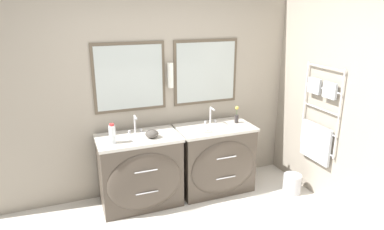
{
  "coord_description": "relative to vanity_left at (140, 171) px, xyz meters",
  "views": [
    {
      "loc": [
        -1.03,
        -2.22,
        2.25
      ],
      "look_at": [
        0.3,
        1.19,
        1.1
      ],
      "focal_mm": 32.0,
      "sensor_mm": 36.0,
      "label": 1
    }
  ],
  "objects": [
    {
      "name": "vanity_left",
      "position": [
        0.0,
        0.0,
        0.0
      ],
      "size": [
        0.94,
        0.62,
        0.85
      ],
      "color": "#4C4238",
      "rests_on": "ground_plane"
    },
    {
      "name": "vanity_right",
      "position": [
        0.97,
        0.0,
        0.0
      ],
      "size": [
        0.94,
        0.62,
        0.85
      ],
      "color": "#4C4238",
      "rests_on": "ground_plane"
    },
    {
      "name": "faucet_left",
      "position": [
        0.0,
        0.17,
        0.52
      ],
      "size": [
        0.17,
        0.13,
        0.21
      ],
      "color": "silver",
      "rests_on": "vanity_left"
    },
    {
      "name": "wall_back",
      "position": [
        0.29,
        0.38,
        0.87
      ],
      "size": [
        5.23,
        0.15,
        2.6
      ],
      "color": "#9E9384",
      "rests_on": "ground_plane"
    },
    {
      "name": "faucet_right",
      "position": [
        0.97,
        0.17,
        0.52
      ],
      "size": [
        0.17,
        0.13,
        0.21
      ],
      "color": "silver",
      "rests_on": "vanity_right"
    },
    {
      "name": "waste_bin",
      "position": [
        1.84,
        -0.42,
        -0.3
      ],
      "size": [
        0.23,
        0.23,
        0.25
      ],
      "color": "#B7B7BC",
      "rests_on": "ground_plane"
    },
    {
      "name": "amenity_bowl",
      "position": [
        0.14,
        -0.05,
        0.46
      ],
      "size": [
        0.15,
        0.15,
        0.09
      ],
      "color": "#4C4742",
      "rests_on": "vanity_left"
    },
    {
      "name": "wall_right",
      "position": [
        2.12,
        -0.58,
        0.86
      ],
      "size": [
        0.13,
        3.55,
        2.6
      ],
      "color": "#9E9384",
      "rests_on": "ground_plane"
    },
    {
      "name": "flower_vase",
      "position": [
        1.28,
        0.07,
        0.51
      ],
      "size": [
        0.05,
        0.05,
        0.22
      ],
      "color": "#332D2D",
      "rests_on": "vanity_right"
    },
    {
      "name": "soap_dish",
      "position": [
        0.78,
        -0.11,
        0.44
      ],
      "size": [
        0.11,
        0.07,
        0.04
      ],
      "color": "white",
      "rests_on": "vanity_right"
    },
    {
      "name": "toiletry_bottle",
      "position": [
        -0.3,
        -0.06,
        0.52
      ],
      "size": [
        0.07,
        0.07,
        0.22
      ],
      "color": "silver",
      "rests_on": "vanity_left"
    }
  ]
}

